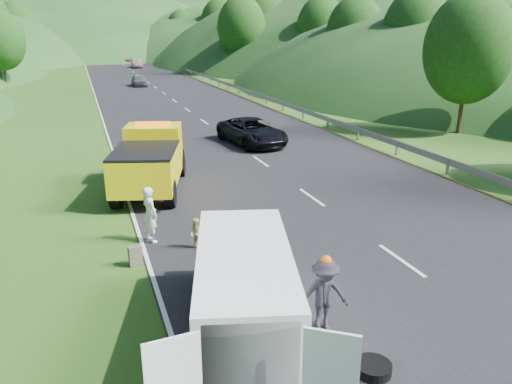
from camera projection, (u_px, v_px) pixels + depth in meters
name	position (u px, v px, depth m)	size (l,w,h in m)	color
ground	(279.00, 248.00, 15.19)	(320.00, 320.00, 0.00)	#38661E
road_surface	(164.00, 93.00, 52.05)	(14.00, 200.00, 0.02)	black
guardrail	(204.00, 80.00, 65.56)	(0.06, 140.00, 1.52)	gray
tree_line_right	(274.00, 73.00, 76.26)	(14.00, 140.00, 14.00)	#235519
hills_backdrop	(121.00, 54.00, 138.19)	(201.00, 288.60, 44.00)	#2D5B23
tow_truck	(151.00, 160.00, 20.26)	(3.85, 6.52, 2.64)	black
white_van	(244.00, 288.00, 10.40)	(4.00, 6.36, 2.10)	black
woman	(152.00, 241.00, 15.64)	(0.65, 0.47, 1.77)	white
child	(197.00, 249.00, 15.07)	(0.48, 0.37, 0.98)	#D1C86F
worker	(323.00, 330.00, 11.01)	(1.10, 0.63, 1.71)	black
suitcase	(135.00, 256.00, 13.95)	(0.37, 0.20, 0.59)	brown
spare_tire	(372.00, 373.00, 9.63)	(0.73, 0.73, 0.20)	black
passing_suv	(252.00, 144.00, 28.90)	(2.45, 5.31, 1.47)	black
dist_car_a	(139.00, 86.00, 58.75)	(1.57, 3.91, 1.33)	#434247
dist_car_b	(137.00, 68.00, 87.21)	(1.62, 4.63, 1.53)	brown
dist_car_c	(129.00, 63.00, 99.74)	(2.20, 5.40, 1.57)	#AD5956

